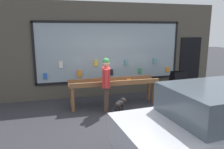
# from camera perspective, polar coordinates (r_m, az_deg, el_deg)

# --- Properties ---
(ground_plane) EXTENTS (40.00, 40.00, 0.00)m
(ground_plane) POSITION_cam_1_polar(r_m,az_deg,el_deg) (6.14, 3.41, -11.56)
(ground_plane) COLOR #2D2D33
(shopfront_facade) EXTENTS (8.74, 0.29, 3.35)m
(shopfront_facade) POSITION_cam_1_polar(r_m,az_deg,el_deg) (7.98, -1.60, 6.32)
(shopfront_facade) COLOR #4C473D
(shopfront_facade) RESTS_ON ground_plane
(display_table_main) EXTENTS (2.85, 0.63, 0.87)m
(display_table_main) POSITION_cam_1_polar(r_m,az_deg,el_deg) (6.96, 0.46, -2.55)
(display_table_main) COLOR brown
(display_table_main) RESTS_ON ground_plane
(person_browsing) EXTENTS (0.32, 0.63, 1.62)m
(person_browsing) POSITION_cam_1_polar(r_m,az_deg,el_deg) (6.36, -1.54, -1.74)
(person_browsing) COLOR #4C382D
(person_browsing) RESTS_ON ground_plane
(small_dog) EXTENTS (0.47, 0.46, 0.41)m
(small_dog) POSITION_cam_1_polar(r_m,az_deg,el_deg) (6.46, 2.06, -7.65)
(small_dog) COLOR black
(small_dog) RESTS_ON ground_plane
(sandwich_board_sign) EXTENTS (0.54, 0.82, 0.98)m
(sandwich_board_sign) POSITION_cam_1_polar(r_m,az_deg,el_deg) (8.01, 16.88, -2.64)
(sandwich_board_sign) COLOR black
(sandwich_board_sign) RESTS_ON ground_plane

